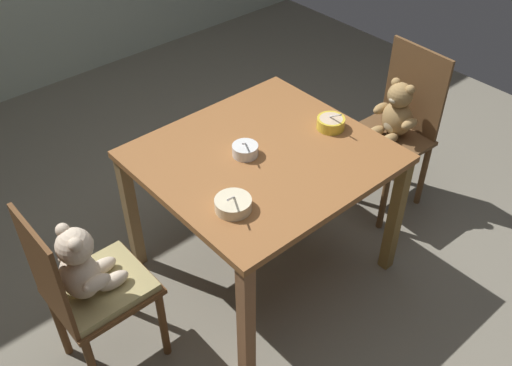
% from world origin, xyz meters
% --- Properties ---
extents(ground_plane, '(5.20, 5.20, 0.04)m').
position_xyz_m(ground_plane, '(0.00, 0.00, -0.02)').
color(ground_plane, slate).
extents(dining_table, '(1.06, 0.97, 0.73)m').
position_xyz_m(dining_table, '(0.00, 0.00, 0.64)').
color(dining_table, '#925B2F').
rests_on(dining_table, ground_plane).
extents(teddy_chair_near_left, '(0.40, 0.36, 0.93)m').
position_xyz_m(teddy_chair_near_left, '(-0.92, 0.03, 0.54)').
color(teddy_chair_near_left, brown).
rests_on(teddy_chair_near_left, ground_plane).
extents(teddy_chair_near_right, '(0.41, 0.43, 0.94)m').
position_xyz_m(teddy_chair_near_right, '(0.93, -0.06, 0.54)').
color(teddy_chair_near_right, brown).
rests_on(teddy_chair_near_right, ground_plane).
extents(porridge_bowl_yellow_near_right, '(0.14, 0.14, 0.12)m').
position_xyz_m(porridge_bowl_yellow_near_right, '(0.38, -0.06, 0.76)').
color(porridge_bowl_yellow_near_right, gold).
rests_on(porridge_bowl_yellow_near_right, dining_table).
extents(porridge_bowl_white_center, '(0.12, 0.12, 0.11)m').
position_xyz_m(porridge_bowl_white_center, '(-0.07, 0.05, 0.76)').
color(porridge_bowl_white_center, silver).
rests_on(porridge_bowl_white_center, dining_table).
extents(porridge_bowl_cream_near_left, '(0.15, 0.15, 0.12)m').
position_xyz_m(porridge_bowl_cream_near_left, '(-0.34, -0.20, 0.76)').
color(porridge_bowl_cream_near_left, beige).
rests_on(porridge_bowl_cream_near_left, dining_table).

